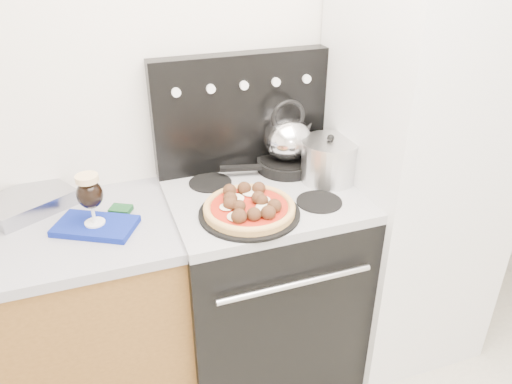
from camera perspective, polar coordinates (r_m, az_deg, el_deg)
name	(u,v)px	position (r m, az deg, el deg)	size (l,w,h in m)	color
room_shell	(367,248)	(1.15, 12.58, -6.22)	(3.52, 3.01, 2.52)	beige
stove_body	(262,285)	(2.29, 0.71, -10.61)	(0.76, 0.65, 0.88)	black
cooktop	(263,197)	(2.03, 0.79, -0.54)	(0.76, 0.65, 0.04)	#ADADB2
backguard	(241,112)	(2.16, -1.74, 9.11)	(0.76, 0.08, 0.50)	black
fridge	(414,163)	(2.31, 17.58, 3.14)	(0.64, 0.68, 1.90)	silver
foil_sheet	(29,202)	(2.13, -24.53, -1.04)	(0.31, 0.22, 0.06)	silver
oven_mitt	(96,226)	(1.91, -17.86, -3.73)	(0.29, 0.16, 0.02)	navy
beer_glass	(91,199)	(1.86, -18.37, -0.82)	(0.09, 0.09, 0.20)	black
pizza_pan	(249,213)	(1.87, -0.76, -2.45)	(0.38, 0.38, 0.01)	black
pizza	(249,206)	(1.86, -0.77, -1.64)	(0.34, 0.34, 0.05)	#DCB462
skillet	(286,164)	(2.21, 3.50, 3.21)	(0.26, 0.26, 0.05)	black
tea_kettle	(287,135)	(2.16, 3.61, 6.49)	(0.21, 0.21, 0.23)	silver
stock_pot	(329,161)	(2.11, 8.33, 3.47)	(0.23, 0.23, 0.17)	silver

